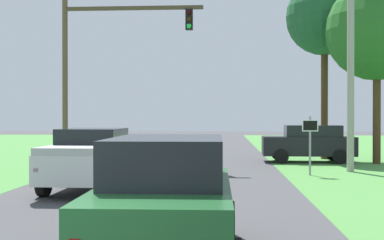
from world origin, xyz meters
name	(u,v)px	position (x,y,z in m)	size (l,w,h in m)	color
ground_plane	(151,195)	(0.00, 9.86, 0.00)	(120.00, 120.00, 0.00)	#424244
red_suv_near	(167,197)	(1.20, 3.34, 1.00)	(2.19, 4.45, 1.90)	#194C23
pickup_truck_lead	(94,158)	(-1.91, 10.88, 0.95)	(2.31, 5.43, 1.86)	silver
traffic_light	(100,55)	(-3.50, 18.02, 4.98)	(6.36, 0.40, 7.66)	brown
keep_moving_sign	(310,137)	(5.31, 14.91, 1.43)	(0.60, 0.09, 2.23)	gray
oak_tree_right	(377,30)	(9.23, 19.83, 6.25)	(4.73, 4.73, 8.64)	#4C351E
crossing_suv_far	(309,143)	(6.18, 20.43, 0.94)	(4.41, 2.14, 1.79)	black
utility_pole_right	(351,62)	(7.15, 16.30, 4.41)	(0.28, 0.28, 8.82)	#9E998E
extra_tree_1	(325,18)	(7.31, 22.45, 7.37)	(4.01, 4.01, 9.43)	#4C351E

